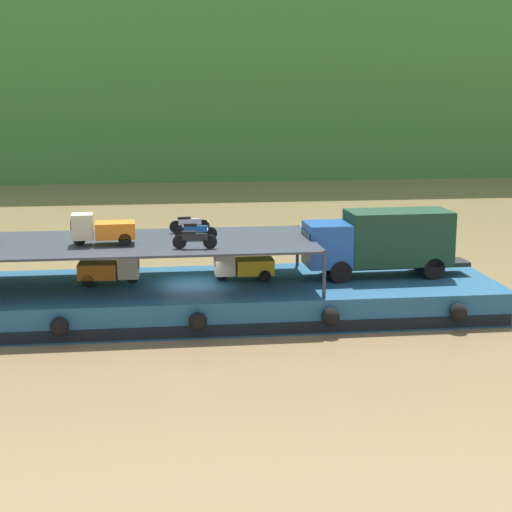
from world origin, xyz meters
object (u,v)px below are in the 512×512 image
mini_truck_upper_mid (102,229)px  motorcycle_upper_centre (196,231)px  covered_lorry (382,241)px  mini_truck_lower_mid (243,265)px  mini_truck_lower_aft (110,269)px  motorcycle_upper_stbd (189,224)px  motorcycle_upper_port (194,239)px  cargo_barge (193,300)px

mini_truck_upper_mid → motorcycle_upper_centre: mini_truck_upper_mid is taller
covered_lorry → mini_truck_lower_mid: 6.64m
mini_truck_lower_aft → covered_lorry: bearing=-0.3°
mini_truck_upper_mid → motorcycle_upper_stbd: mini_truck_upper_mid is taller
motorcycle_upper_port → motorcycle_upper_centre: bearing=85.3°
covered_lorry → motorcycle_upper_stbd: size_ratio=4.16×
motorcycle_upper_port → mini_truck_upper_mid: bearing=159.7°
mini_truck_upper_mid → motorcycle_upper_stbd: (3.90, 2.50, -0.26)m
cargo_barge → motorcycle_upper_stbd: (-0.02, 2.01, 3.18)m
mini_truck_lower_aft → mini_truck_lower_mid: 6.04m
mini_truck_lower_aft → mini_truck_upper_mid: 2.23m
motorcycle_upper_port → motorcycle_upper_centre: same height
covered_lorry → motorcycle_upper_centre: 8.77m
covered_lorry → motorcycle_upper_port: bearing=-165.2°
cargo_barge → motorcycle_upper_stbd: motorcycle_upper_stbd is taller
mini_truck_upper_mid → mini_truck_lower_aft: bearing=76.7°
mini_truck_upper_mid → covered_lorry: bearing=4.0°
mini_truck_lower_aft → mini_truck_lower_mid: bearing=-0.1°
covered_lorry → motorcycle_upper_centre: (-8.73, -0.38, 0.74)m
covered_lorry → cargo_barge: bearing=-177.3°
motorcycle_upper_port → motorcycle_upper_stbd: size_ratio=1.00×
covered_lorry → motorcycle_upper_stbd: 9.10m
covered_lorry → motorcycle_upper_port: size_ratio=4.16×
mini_truck_lower_aft → motorcycle_upper_stbd: bearing=22.6°
mini_truck_lower_mid → motorcycle_upper_port: motorcycle_upper_port is taller
mini_truck_lower_aft → motorcycle_upper_port: motorcycle_upper_port is taller
mini_truck_lower_mid → mini_truck_upper_mid: mini_truck_upper_mid is taller
cargo_barge → mini_truck_lower_mid: mini_truck_lower_mid is taller
mini_truck_lower_mid → motorcycle_upper_centre: motorcycle_upper_centre is taller
covered_lorry → mini_truck_lower_aft: size_ratio=2.84×
covered_lorry → mini_truck_upper_mid: size_ratio=2.84×
motorcycle_upper_port → cargo_barge: bearing=90.2°
cargo_barge → motorcycle_upper_centre: motorcycle_upper_centre is taller
motorcycle_upper_port → mini_truck_lower_mid: bearing=45.9°
mini_truck_lower_aft → motorcycle_upper_stbd: (3.68, 1.53, 1.74)m
mini_truck_upper_mid → motorcycle_upper_centre: 4.14m
covered_lorry → motorcycle_upper_centre: size_ratio=4.16×
covered_lorry → mini_truck_lower_aft: (-12.60, 0.07, -1.00)m
motorcycle_upper_centre → motorcycle_upper_port: bearing=-94.7°
cargo_barge → motorcycle_upper_stbd: size_ratio=14.61×
mini_truck_lower_mid → motorcycle_upper_port: bearing=-134.1°
motorcycle_upper_port → motorcycle_upper_centre: size_ratio=1.00×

